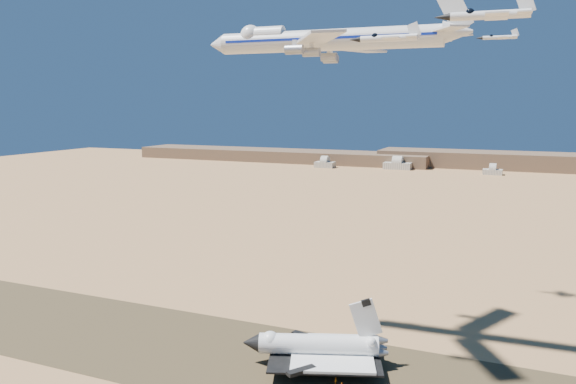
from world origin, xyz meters
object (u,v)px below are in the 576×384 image
at_px(chase_jet_a, 387,38).
at_px(chase_jet_e, 435,40).
at_px(crew_a, 331,372).
at_px(crew_b, 336,381).
at_px(chase_jet_f, 499,37).
at_px(carrier_747, 320,40).
at_px(chase_jet_b, 488,15).
at_px(shuttle, 317,347).

xyz_separation_m(chase_jet_a, chase_jet_e, (-4.83, 92.62, 9.19)).
xyz_separation_m(crew_a, chase_jet_a, (17.71, -21.15, 83.36)).
bearing_deg(crew_b, chase_jet_e, -23.53).
bearing_deg(chase_jet_e, chase_jet_f, 17.88).
height_order(carrier_747, chase_jet_a, carrier_747).
height_order(crew_b, chase_jet_b, chase_jet_b).
bearing_deg(shuttle, chase_jet_a, -66.84).
bearing_deg(chase_jet_b, chase_jet_e, 98.75).
bearing_deg(chase_jet_b, chase_jet_f, 88.02).
xyz_separation_m(chase_jet_a, chase_jet_b, (19.60, -16.21, 0.97)).
distance_m(crew_b, chase_jet_f, 128.22).
xyz_separation_m(shuttle, chase_jet_e, (18.32, 67.34, 88.13)).
bearing_deg(chase_jet_a, crew_b, 131.16).
relative_size(carrier_747, crew_a, 47.43).
relative_size(crew_a, chase_jet_f, 0.11).
bearing_deg(chase_jet_e, carrier_747, -115.07).
height_order(chase_jet_b, chase_jet_e, chase_jet_e).
height_order(shuttle, chase_jet_a, chase_jet_a).
bearing_deg(crew_b, chase_jet_a, -154.52).
bearing_deg(carrier_747, crew_b, -62.22).
relative_size(crew_b, chase_jet_f, 0.13).
xyz_separation_m(shuttle, chase_jet_f, (38.87, 74.26, 88.91)).
xyz_separation_m(carrier_747, crew_a, (10.84, -19.02, -88.19)).
height_order(shuttle, chase_jet_e, chase_jet_e).
height_order(chase_jet_e, chase_jet_f, chase_jet_f).
relative_size(shuttle, chase_jet_a, 2.83).
bearing_deg(carrier_747, chase_jet_b, -52.09).
height_order(crew_a, chase_jet_e, chase_jet_e).
bearing_deg(chase_jet_a, chase_jet_e, 92.75).
bearing_deg(crew_b, crew_a, 17.47).
relative_size(carrier_747, chase_jet_a, 5.28).
bearing_deg(carrier_747, shuttle, -72.66).
bearing_deg(crew_a, chase_jet_a, -159.19).
relative_size(chase_jet_a, chase_jet_e, 1.03).
xyz_separation_m(crew_a, crew_b, (2.75, -4.18, 0.15)).
bearing_deg(crew_a, chase_jet_e, -29.35).
distance_m(crew_a, chase_jet_a, 87.80).
xyz_separation_m(carrier_747, chase_jet_f, (44.27, 59.37, 5.14)).
bearing_deg(chase_jet_e, crew_b, -98.36).
xyz_separation_m(crew_b, chase_jet_b, (34.56, -33.19, 84.17)).
xyz_separation_m(carrier_747, chase_jet_a, (28.55, -40.17, -4.84)).
bearing_deg(shuttle, crew_a, -56.53).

